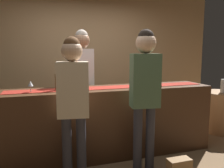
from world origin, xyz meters
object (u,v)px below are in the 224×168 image
object	(u,v)px
wine_bottle_green	(155,78)
round_side_table	(222,112)
customer_browsing	(73,95)
wine_glass_near_customer	(77,81)
bartender	(82,73)
wine_glass_mid_counter	(143,80)
handbag	(179,168)
wine_bottle_amber	(58,82)
vase_on_side_table	(224,86)
wine_glass_far_end	(30,84)
customer_sipping	(145,85)

from	to	relation	value
wine_bottle_green	round_side_table	xyz separation A→B (m)	(1.54, 0.24, -0.72)
customer_browsing	round_side_table	size ratio (longest dim) A/B	2.21
wine_glass_near_customer	bartender	bearing A→B (deg)	72.32
wine_glass_mid_counter	handbag	bearing A→B (deg)	-78.72
round_side_table	wine_glass_mid_counter	bearing A→B (deg)	-167.60
wine_bottle_amber	bartender	size ratio (longest dim) A/B	0.17
wine_glass_near_customer	customer_browsing	xyz separation A→B (m)	(-0.14, -0.57, -0.08)
wine_bottle_amber	wine_glass_mid_counter	bearing A→B (deg)	-5.67
vase_on_side_table	wine_glass_near_customer	bearing A→B (deg)	-175.34
handbag	wine_glass_far_end	bearing A→B (deg)	154.28
vase_on_side_table	customer_browsing	bearing A→B (deg)	-164.34
wine_bottle_green	customer_sipping	bearing A→B (deg)	-126.94
wine_bottle_green	customer_browsing	world-z (taller)	customer_browsing
wine_glass_far_end	bartender	world-z (taller)	bartender
wine_bottle_green	wine_glass_far_end	size ratio (longest dim) A/B	2.10
wine_glass_mid_counter	handbag	distance (m)	1.22
customer_sipping	vase_on_side_table	distance (m)	2.14
bartender	round_side_table	xyz separation A→B (m)	(2.54, -0.30, -0.77)
wine_glass_near_customer	bartender	distance (m)	0.60
wine_bottle_green	wine_glass_far_end	xyz separation A→B (m)	(-1.77, -0.10, -0.01)
customer_browsing	handbag	xyz separation A→B (m)	(1.19, -0.29, -0.89)
wine_glass_mid_counter	customer_browsing	distance (m)	1.14
wine_glass_far_end	handbag	distance (m)	2.06
wine_glass_mid_counter	bartender	distance (m)	1.01
wine_glass_mid_counter	round_side_table	xyz separation A→B (m)	(1.81, 0.40, -0.71)
wine_glass_near_customer	wine_glass_far_end	bearing A→B (deg)	-172.97
bartender	wine_glass_far_end	bearing A→B (deg)	34.54
vase_on_side_table	wine_glass_mid_counter	bearing A→B (deg)	-168.90
round_side_table	handbag	distance (m)	2.03
wine_glass_near_customer	bartender	xyz separation A→B (m)	(0.18, 0.57, 0.06)
bartender	wine_glass_mid_counter	bearing A→B (deg)	131.03
wine_bottle_amber	round_side_table	size ratio (longest dim) A/B	0.41
round_side_table	wine_glass_far_end	bearing A→B (deg)	-174.12
wine_bottle_amber	vase_on_side_table	xyz separation A→B (m)	(2.94, 0.23, -0.23)
wine_bottle_amber	wine_glass_near_customer	xyz separation A→B (m)	(0.25, 0.01, -0.01)
vase_on_side_table	handbag	world-z (taller)	vase_on_side_table
bartender	vase_on_side_table	world-z (taller)	bartender
wine_bottle_green	wine_glass_mid_counter	world-z (taller)	wine_bottle_green
wine_bottle_amber	customer_browsing	distance (m)	0.58
wine_glass_far_end	vase_on_side_table	bearing A→B (deg)	5.08
wine_bottle_amber	wine_glass_near_customer	bearing A→B (deg)	3.43
customer_browsing	handbag	bearing A→B (deg)	-4.05
wine_glass_far_end	customer_sipping	distance (m)	1.41
wine_glass_near_customer	customer_sipping	distance (m)	0.93
wine_bottle_green	customer_sipping	xyz separation A→B (m)	(-0.46, -0.61, -0.01)
wine_bottle_green	round_side_table	bearing A→B (deg)	9.03
customer_browsing	vase_on_side_table	world-z (taller)	customer_browsing
bartender	customer_browsing	distance (m)	1.19
wine_bottle_green	vase_on_side_table	world-z (taller)	wine_bottle_green
wine_bottle_green	round_side_table	distance (m)	1.72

